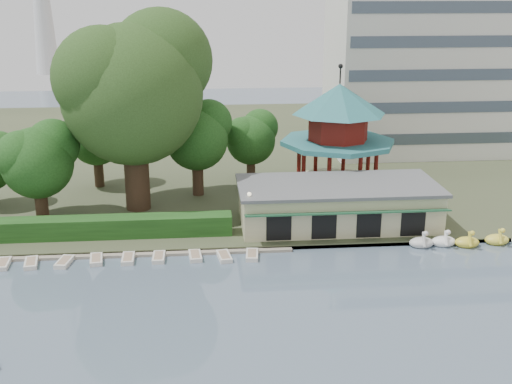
{
  "coord_description": "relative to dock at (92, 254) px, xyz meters",
  "views": [
    {
      "loc": [
        -2.56,
        -33.87,
        21.68
      ],
      "look_at": [
        2.0,
        18.0,
        5.0
      ],
      "focal_mm": 45.0,
      "sensor_mm": 36.0,
      "label": 1
    }
  ],
  "objects": [
    {
      "name": "small_trees",
      "position": [
        -2.72,
        13.43,
        6.04
      ],
      "size": [
        39.54,
        16.46,
        10.11
      ],
      "color": "#3A281C",
      "rests_on": "shore"
    },
    {
      "name": "big_tree",
      "position": [
        3.18,
        11.02,
        12.74
      ],
      "size": [
        14.92,
        13.91,
        19.54
      ],
      "color": "#3A281C",
      "rests_on": "shore"
    },
    {
      "name": "shore",
      "position": [
        12.0,
        34.8,
        0.08
      ],
      "size": [
        220.0,
        70.0,
        0.4
      ],
      "primitive_type": "cube",
      "color": "#424930",
      "rests_on": "ground"
    },
    {
      "name": "office_building",
      "position": [
        44.67,
        31.8,
        9.61
      ],
      "size": [
        38.0,
        18.0,
        20.0
      ],
      "color": "silver",
      "rests_on": "shore"
    },
    {
      "name": "swan_boats",
      "position": [
        34.86,
        -0.62,
        0.28
      ],
      "size": [
        13.71,
        2.18,
        1.92
      ],
      "color": "silver",
      "rests_on": "ground"
    },
    {
      "name": "pavilion",
      "position": [
        24.0,
        14.8,
        7.36
      ],
      "size": [
        12.4,
        12.4,
        13.5
      ],
      "color": "#C3BE92",
      "rests_on": "shore"
    },
    {
      "name": "boathouse",
      "position": [
        22.0,
        4.77,
        2.25
      ],
      "size": [
        18.6,
        9.39,
        3.9
      ],
      "color": "#C3BE92",
      "rests_on": "shore"
    },
    {
      "name": "moored_rowboats",
      "position": [
        -0.68,
        -1.43,
        0.06
      ],
      "size": [
        29.54,
        2.74,
        0.36
      ],
      "color": "silver",
      "rests_on": "ground"
    },
    {
      "name": "embankment",
      "position": [
        12.0,
        0.1,
        0.03
      ],
      "size": [
        220.0,
        0.6,
        0.3
      ],
      "primitive_type": "cube",
      "color": "gray",
      "rests_on": "ground"
    },
    {
      "name": "lamp_post",
      "position": [
        13.5,
        1.8,
        3.22
      ],
      "size": [
        0.36,
        0.36,
        4.28
      ],
      "color": "black",
      "rests_on": "shore"
    },
    {
      "name": "dock",
      "position": [
        0.0,
        0.0,
        0.0
      ],
      "size": [
        34.0,
        1.6,
        0.24
      ],
      "primitive_type": "cube",
      "color": "gray",
      "rests_on": "ground"
    },
    {
      "name": "ground_plane",
      "position": [
        12.0,
        -17.2,
        -0.12
      ],
      "size": [
        220.0,
        220.0,
        0.0
      ],
      "primitive_type": "plane",
      "color": "slate",
      "rests_on": "ground"
    },
    {
      "name": "hedge",
      "position": [
        -3.0,
        3.3,
        1.18
      ],
      "size": [
        30.0,
        2.0,
        1.8
      ],
      "primitive_type": "cube",
      "color": "#204E1A",
      "rests_on": "shore"
    }
  ]
}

